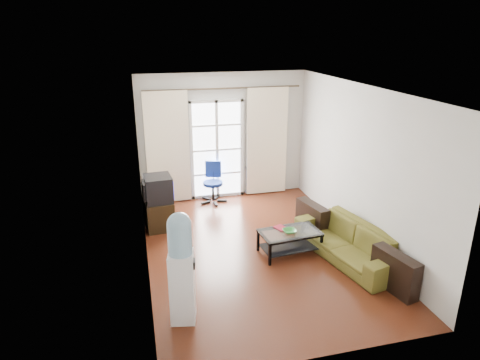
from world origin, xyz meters
name	(u,v)px	position (x,y,z in m)	size (l,w,h in m)	color
floor	(256,249)	(0.00, 0.00, 0.00)	(5.20, 5.20, 0.00)	#572614
ceiling	(258,88)	(0.00, 0.00, 2.70)	(5.20, 5.20, 0.00)	white
wall_back	(223,136)	(0.00, 2.60, 1.35)	(3.60, 0.02, 2.70)	beige
wall_front	(327,253)	(0.00, -2.60, 1.35)	(3.60, 0.02, 2.70)	beige
wall_left	(142,184)	(-1.80, 0.00, 1.35)	(0.02, 5.20, 2.70)	beige
wall_right	(359,166)	(1.80, 0.00, 1.35)	(0.02, 5.20, 2.70)	beige
french_door	(217,150)	(-0.15, 2.54, 1.07)	(1.16, 0.06, 2.15)	white
curtain_rod	(223,88)	(0.00, 2.50, 2.38)	(0.04, 0.04, 3.30)	#4C3F2D
curtain_left	(168,148)	(-1.20, 2.48, 1.20)	(0.90, 0.07, 2.35)	#FEF0CC
curtain_right	(267,142)	(0.95, 2.48, 1.20)	(0.90, 0.07, 2.35)	#FEF0CC
radiator	(259,179)	(0.80, 2.50, 0.33)	(0.64, 0.12, 0.64)	gray
sofa	(348,242)	(1.37, -0.63, 0.29)	(1.18, 2.11, 0.58)	brown
coffee_table	(289,239)	(0.50, -0.25, 0.26)	(1.03, 0.65, 0.40)	silver
bowl	(289,231)	(0.48, -0.29, 0.42)	(0.22, 0.22, 0.05)	#379758
book	(277,229)	(0.32, -0.14, 0.41)	(0.23, 0.27, 0.02)	maroon
remote	(287,228)	(0.49, -0.15, 0.41)	(0.16, 0.04, 0.02)	black
tv_stand	(159,213)	(-1.53, 1.33, 0.27)	(0.49, 0.73, 0.54)	black
crt_tv	(157,189)	(-1.53, 1.27, 0.78)	(0.56, 0.56, 0.48)	black
task_chair	(213,190)	(-0.30, 2.28, 0.25)	(0.72, 0.72, 0.86)	black
water_cooler	(181,266)	(-1.41, -1.54, 0.78)	(0.36, 0.36, 1.50)	white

